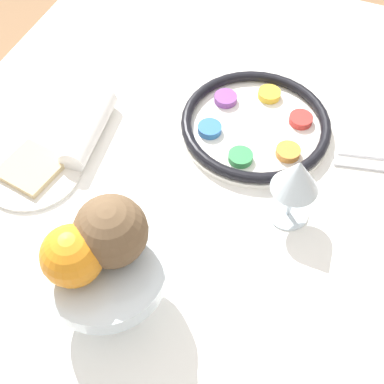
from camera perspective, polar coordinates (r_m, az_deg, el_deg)
name	(u,v)px	position (r m, az deg, el deg)	size (l,w,h in m)	color
ground_plane	(180,332)	(1.65, -1.28, -14.73)	(8.00, 8.00, 0.00)	#99704C
dining_table	(177,271)	(1.30, -1.59, -8.44)	(1.31, 0.93, 0.77)	white
seder_plate	(255,125)	(1.04, 6.79, 7.13)	(0.29, 0.29, 0.03)	white
wine_glass	(297,178)	(0.85, 11.11, 1.50)	(0.08, 0.08, 0.14)	silver
fruit_stand	(106,274)	(0.77, -9.18, -8.65)	(0.18, 0.18, 0.11)	silver
orange_fruit	(72,256)	(0.72, -12.65, -6.66)	(0.08, 0.08, 0.08)	orange
coconut	(111,231)	(0.72, -8.65, -4.15)	(0.10, 0.10, 0.10)	brown
bread_plate	(32,170)	(1.01, -16.69, 2.25)	(0.18, 0.18, 0.02)	silver
napkin_roll	(89,129)	(1.03, -10.89, 6.63)	(0.18, 0.07, 0.05)	white
fork_right	(383,167)	(1.04, 19.71, 2.52)	(0.06, 0.18, 0.01)	silver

